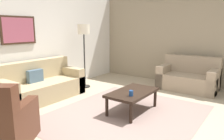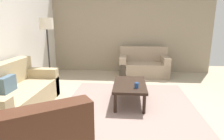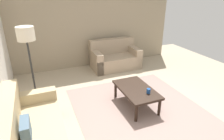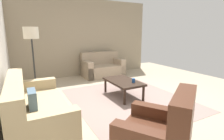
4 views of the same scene
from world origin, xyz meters
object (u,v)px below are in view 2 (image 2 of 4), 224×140
(couch_main, at_px, (12,96))
(lamp_standing, at_px, (47,31))
(coffee_table, at_px, (130,86))
(cup, at_px, (137,85))
(couch_loveseat, at_px, (143,66))

(couch_main, xyz_separation_m, lamp_standing, (1.35, -0.16, 1.11))
(coffee_table, xyz_separation_m, cup, (-0.27, -0.12, 0.10))
(coffee_table, xyz_separation_m, lamp_standing, (0.75, 1.96, 1.05))
(couch_main, distance_m, coffee_table, 2.21)
(cup, bearing_deg, couch_main, 98.60)
(couch_main, height_order, couch_loveseat, same)
(couch_loveseat, bearing_deg, lamp_standing, 121.50)
(couch_loveseat, height_order, cup, couch_loveseat)
(couch_main, xyz_separation_m, cup, (0.34, -2.25, 0.16))
(couch_loveseat, height_order, lamp_standing, lamp_standing)
(coffee_table, distance_m, lamp_standing, 2.35)
(couch_loveseat, height_order, coffee_table, couch_loveseat)
(coffee_table, relative_size, cup, 10.93)
(couch_main, bearing_deg, cup, -81.40)
(couch_loveseat, bearing_deg, couch_main, 137.81)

